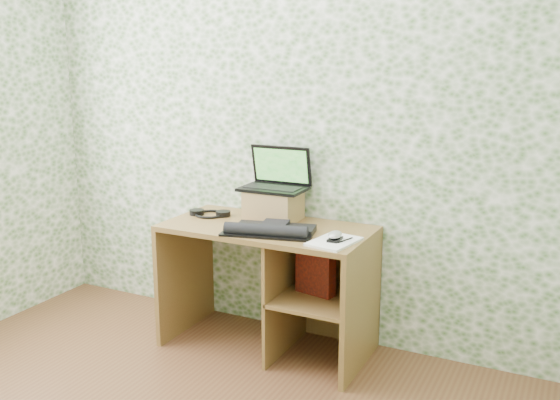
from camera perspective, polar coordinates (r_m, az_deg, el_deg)
The scene contains 10 objects.
wall_back at distance 3.76m, azimuth 0.97°, elevation 6.83°, with size 3.50×3.50×0.00m, color white.
desk at distance 3.67m, azimuth 0.13°, elevation -6.49°, with size 1.20×0.60×0.75m.
riser at distance 3.71m, azimuth -0.60°, elevation -0.47°, with size 0.30×0.25×0.18m, color #A17E48.
laptop at distance 3.71m, azimuth -0.32°, elevation 1.92°, with size 0.39×0.27×0.25m.
keyboard at distance 3.43m, azimuth -0.83°, elevation -2.72°, with size 0.51×0.35×0.07m.
headphones at distance 3.85m, azimuth -6.42°, elevation -1.24°, with size 0.25×0.23×0.03m.
notepad at distance 3.29m, azimuth 4.96°, elevation -3.81°, with size 0.20×0.28×0.01m, color white.
mouse at distance 3.28m, azimuth 5.05°, elevation -3.39°, with size 0.07×0.11×0.04m, color silver.
pen at distance 3.29m, azimuth 5.99°, elevation -3.67°, with size 0.01×0.01×0.12m, color black.
red_box at distance 3.54m, azimuth 3.26°, elevation -6.49°, with size 0.23×0.07×0.27m, color maroon.
Camera 1 is at (1.61, -1.63, 1.71)m, focal length 40.00 mm.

